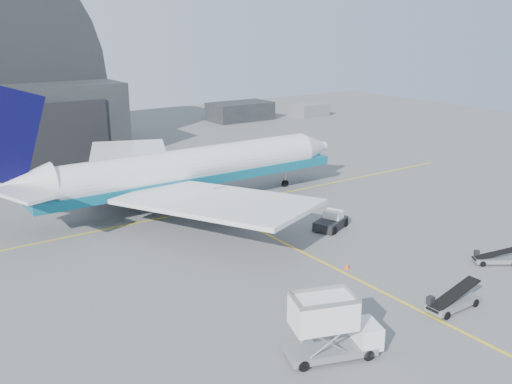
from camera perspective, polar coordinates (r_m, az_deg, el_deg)
ground at (r=53.10m, az=6.79°, el=-7.04°), size 200.00×200.00×0.00m
taxi_lines at (r=62.41m, az=-0.91°, el=-3.25°), size 80.00×42.12×0.02m
distant_bldg_a at (r=130.90m, az=-1.59°, el=7.22°), size 14.00×8.00×4.00m
distant_bldg_b at (r=137.76m, az=5.31°, el=7.62°), size 8.00×6.00×2.80m
airliner at (r=67.59m, az=-7.61°, el=2.14°), size 45.92×44.53×16.12m
catering_truck at (r=38.28m, az=7.45°, el=-13.29°), size 6.64×4.22×4.29m
pushback_tug at (r=61.56m, az=7.53°, el=-2.98°), size 4.68×3.70×1.91m
belt_loader_a at (r=46.96m, az=19.03°, el=-10.36°), size 5.11×1.81×1.95m
belt_loader_b at (r=56.73m, az=22.81°, el=-6.16°), size 4.01×3.32×1.60m
traffic_cone at (r=52.02m, az=9.09°, el=-7.33°), size 0.38×0.38×0.56m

